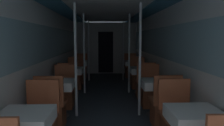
{
  "coord_description": "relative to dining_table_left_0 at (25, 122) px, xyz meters",
  "views": [
    {
      "loc": [
        -0.08,
        -1.4,
        1.54
      ],
      "look_at": [
        0.08,
        2.85,
        1.05
      ],
      "focal_mm": 35.0,
      "sensor_mm": 36.0,
      "label": 1
    }
  ],
  "objects": [
    {
      "name": "dining_table_right_2",
      "position": [
        1.94,
        3.66,
        0.0
      ],
      "size": [
        0.59,
        0.59,
        0.71
      ],
      "color": "#4C4C51",
      "rests_on": "ground_plane"
    },
    {
      "name": "chair_right_near_3",
      "position": [
        1.94,
        4.93,
        -0.31
      ],
      "size": [
        0.47,
        0.47,
        0.94
      ],
      "color": "brown",
      "rests_on": "ground_plane"
    },
    {
      "name": "chair_right_near_2",
      "position": [
        1.94,
        3.1,
        -0.31
      ],
      "size": [
        0.47,
        0.47,
        0.94
      ],
      "color": "brown",
      "rests_on": "ground_plane"
    },
    {
      "name": "support_pole_left_3",
      "position": [
        0.34,
        5.49,
        0.5
      ],
      "size": [
        0.05,
        0.05,
        2.2
      ],
      "color": "silver",
      "rests_on": "ground_plane"
    },
    {
      "name": "wall_right",
      "position": [
        2.31,
        2.84,
        0.55
      ],
      "size": [
        0.05,
        10.45,
        2.2
      ],
      "color": "silver",
      "rests_on": "ground_plane"
    },
    {
      "name": "dining_table_right_3",
      "position": [
        1.94,
        5.49,
        0.0
      ],
      "size": [
        0.59,
        0.59,
        0.71
      ],
      "color": "#4C4C51",
      "rests_on": "ground_plane"
    },
    {
      "name": "support_pole_left_2",
      "position": [
        0.34,
        3.66,
        0.5
      ],
      "size": [
        0.05,
        0.05,
        2.2
      ],
      "color": "silver",
      "rests_on": "ground_plane"
    },
    {
      "name": "bulkhead_far",
      "position": [
        0.97,
        7.08,
        0.5
      ],
      "size": [
        2.63,
        0.09,
        2.2
      ],
      "color": "#A8A8A3",
      "rests_on": "ground_plane"
    },
    {
      "name": "support_pole_left_1",
      "position": [
        0.34,
        1.83,
        0.5
      ],
      "size": [
        0.05,
        0.05,
        2.2
      ],
      "color": "silver",
      "rests_on": "ground_plane"
    },
    {
      "name": "chair_right_far_0",
      "position": [
        1.94,
        0.56,
        -0.31
      ],
      "size": [
        0.47,
        0.47,
        0.94
      ],
      "rotation": [
        0.0,
        0.0,
        3.14
      ],
      "color": "brown",
      "rests_on": "ground_plane"
    },
    {
      "name": "chair_left_near_1",
      "position": [
        0.0,
        1.27,
        -0.31
      ],
      "size": [
        0.47,
        0.47,
        0.94
      ],
      "color": "brown",
      "rests_on": "ground_plane"
    },
    {
      "name": "dining_table_left_3",
      "position": [
        0.0,
        5.49,
        0.0
      ],
      "size": [
        0.59,
        0.59,
        0.71
      ],
      "color": "#4C4C51",
      "rests_on": "ground_plane"
    },
    {
      "name": "dining_table_right_1",
      "position": [
        1.94,
        1.83,
        0.0
      ],
      "size": [
        0.59,
        0.59,
        0.71
      ],
      "color": "#4C4C51",
      "rests_on": "ground_plane"
    },
    {
      "name": "ceiling_panel",
      "position": [
        0.97,
        2.84,
        1.65
      ],
      "size": [
        2.69,
        10.45,
        0.07
      ],
      "color": "white",
      "rests_on": "wall_left"
    },
    {
      "name": "chair_left_near_2",
      "position": [
        0.0,
        3.1,
        -0.31
      ],
      "size": [
        0.47,
        0.47,
        0.94
      ],
      "color": "brown",
      "rests_on": "ground_plane"
    },
    {
      "name": "chair_left_far_1",
      "position": [
        0.0,
        2.39,
        -0.31
      ],
      "size": [
        0.47,
        0.47,
        0.94
      ],
      "rotation": [
        0.0,
        0.0,
        3.14
      ],
      "color": "brown",
      "rests_on": "ground_plane"
    },
    {
      "name": "chair_left_far_2",
      "position": [
        0.0,
        4.22,
        -0.31
      ],
      "size": [
        0.47,
        0.47,
        0.94
      ],
      "rotation": [
        0.0,
        0.0,
        3.14
      ],
      "color": "brown",
      "rests_on": "ground_plane"
    },
    {
      "name": "chair_right_near_1",
      "position": [
        1.94,
        1.27,
        -0.31
      ],
      "size": [
        0.47,
        0.47,
        0.94
      ],
      "color": "brown",
      "rests_on": "ground_plane"
    },
    {
      "name": "chair_right_far_1",
      "position": [
        1.94,
        2.39,
        -0.31
      ],
      "size": [
        0.47,
        0.47,
        0.94
      ],
      "rotation": [
        0.0,
        0.0,
        3.14
      ],
      "color": "brown",
      "rests_on": "ground_plane"
    },
    {
      "name": "chair_right_far_2",
      "position": [
        1.94,
        4.22,
        -0.31
      ],
      "size": [
        0.47,
        0.47,
        0.94
      ],
      "rotation": [
        0.0,
        0.0,
        3.14
      ],
      "color": "brown",
      "rests_on": "ground_plane"
    },
    {
      "name": "chair_left_near_3",
      "position": [
        0.0,
        4.93,
        -0.31
      ],
      "size": [
        0.47,
        0.47,
        0.94
      ],
      "color": "brown",
      "rests_on": "ground_plane"
    },
    {
      "name": "support_pole_right_1",
      "position": [
        1.59,
        1.83,
        0.5
      ],
      "size": [
        0.05,
        0.05,
        2.2
      ],
      "color": "silver",
      "rests_on": "ground_plane"
    },
    {
      "name": "dining_table_left_1",
      "position": [
        0.0,
        1.83,
        0.0
      ],
      "size": [
        0.59,
        0.59,
        0.71
      ],
      "color": "#4C4C51",
      "rests_on": "ground_plane"
    },
    {
      "name": "support_pole_right_3",
      "position": [
        1.59,
        5.49,
        0.5
      ],
      "size": [
        0.05,
        0.05,
        2.2
      ],
      "color": "silver",
      "rests_on": "ground_plane"
    },
    {
      "name": "wall_left",
      "position": [
        -0.37,
        2.84,
        0.55
      ],
      "size": [
        0.05,
        10.45,
        2.2
      ],
      "color": "silver",
      "rests_on": "ground_plane"
    },
    {
      "name": "dining_table_right_0",
      "position": [
        1.94,
        0.0,
        0.0
      ],
      "size": [
        0.59,
        0.59,
        0.71
      ],
      "color": "#4C4C51",
      "rests_on": "ground_plane"
    },
    {
      "name": "chair_left_far_3",
      "position": [
        0.0,
        6.05,
        -0.31
      ],
      "size": [
        0.47,
        0.47,
        0.94
      ],
      "rotation": [
        0.0,
        0.0,
        3.14
      ],
      "color": "brown",
      "rests_on": "ground_plane"
    },
    {
      "name": "support_pole_right_2",
      "position": [
        1.59,
        3.66,
        0.5
      ],
      "size": [
        0.05,
        0.05,
        2.2
      ],
      "color": "silver",
      "rests_on": "ground_plane"
    },
    {
      "name": "dining_table_left_2",
      "position": [
        0.0,
        3.66,
        0.0
      ],
      "size": [
        0.59,
        0.59,
        0.71
      ],
      "color": "#4C4C51",
      "rests_on": "ground_plane"
    },
    {
      "name": "dining_table_left_0",
      "position": [
        0.0,
        0.0,
        0.0
      ],
      "size": [
        0.59,
        0.59,
        0.71
      ],
      "color": "#4C4C51",
      "rests_on": "ground_plane"
    },
    {
      "name": "chair_right_far_3",
      "position": [
        1.94,
        6.05,
        -0.31
      ],
      "size": [
        0.47,
        0.47,
        0.94
      ],
      "rotation": [
        0.0,
        0.0,
        3.14
      ],
      "color": "brown",
      "rests_on": "ground_plane"
    }
  ]
}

